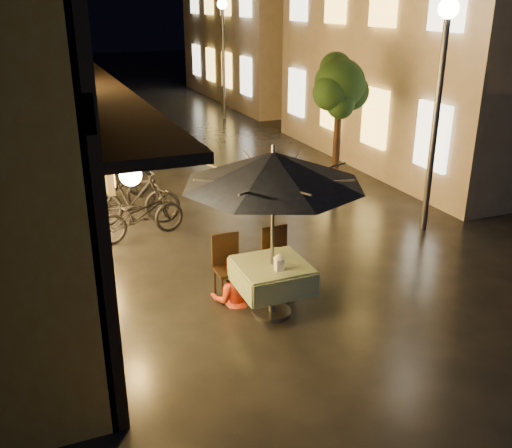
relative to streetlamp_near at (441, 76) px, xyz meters
name	(u,v)px	position (x,y,z in m)	size (l,w,h in m)	color
ground	(341,303)	(-3.00, -2.00, -2.92)	(90.00, 90.00, 0.00)	black
east_building_near	(469,31)	(4.49, 4.50, 0.49)	(7.30, 9.30, 6.80)	#BCA998
east_building_far	(289,13)	(4.49, 16.00, 0.74)	(7.30, 10.30, 7.30)	#BCA998
street_tree	(340,88)	(-0.59, 2.51, -0.50)	(1.43, 1.20, 3.15)	black
streetlamp_near	(441,76)	(0.00, 0.00, 0.00)	(0.36, 0.36, 4.23)	#59595E
streetlamp_far	(223,38)	(0.00, 12.00, 0.00)	(0.36, 0.36, 4.23)	#59595E
cafe_table	(272,276)	(-4.06, -1.87, -2.33)	(0.99, 0.99, 0.78)	#59595E
patio_umbrella	(273,168)	(-4.06, -1.87, -0.77)	(2.47, 2.47, 2.46)	#59595E
cafe_chair_left	(228,263)	(-4.46, -1.13, -2.38)	(0.42, 0.42, 0.97)	black
cafe_chair_right	(277,254)	(-3.66, -1.13, -2.38)	(0.42, 0.42, 0.97)	black
table_lantern	(279,261)	(-4.06, -2.10, -2.00)	(0.16, 0.16, 0.25)	white
person_orange	(233,256)	(-4.44, -1.34, -2.19)	(0.71, 0.55, 1.46)	#E84827
person_yellow	(277,250)	(-3.72, -1.29, -2.22)	(0.90, 0.52, 1.39)	gold
bicycle_0	(140,215)	(-5.23, 1.60, -2.46)	(0.61, 1.75, 0.92)	black
bicycle_1	(133,198)	(-5.22, 2.32, -2.37)	(0.52, 1.83, 1.10)	black
bicycle_2	(111,190)	(-5.52, 3.23, -2.43)	(0.65, 1.85, 0.97)	black
bicycle_3	(117,178)	(-5.26, 3.99, -2.41)	(0.48, 1.69, 1.01)	black
bicycle_4	(98,164)	(-5.45, 5.76, -2.52)	(0.53, 1.52, 0.80)	black
bicycle_5	(93,156)	(-5.49, 6.38, -2.47)	(0.42, 1.47, 0.89)	black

